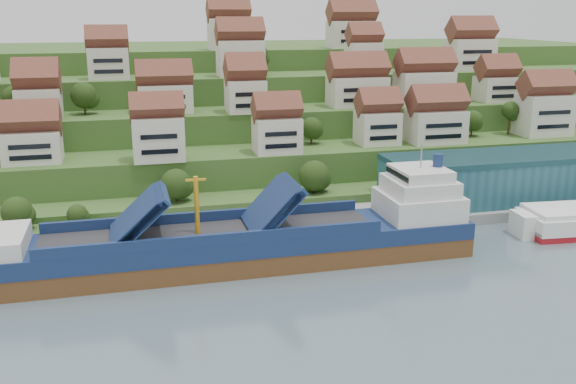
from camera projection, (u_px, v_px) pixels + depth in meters
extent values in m
plane|color=slate|center=(311.00, 256.00, 112.69)|extent=(300.00, 300.00, 0.00)
cube|color=gray|center=(384.00, 216.00, 131.18)|extent=(180.00, 14.00, 2.20)
cube|color=#2D4C1E|center=(231.00, 149.00, 192.39)|extent=(260.00, 128.00, 4.00)
cube|color=#2D4C1E|center=(228.00, 134.00, 196.11)|extent=(260.00, 118.00, 11.00)
cube|color=#2D4C1E|center=(223.00, 119.00, 202.63)|extent=(260.00, 102.00, 18.00)
cube|color=#2D4C1E|center=(219.00, 104.00, 209.15)|extent=(260.00, 86.00, 25.00)
cube|color=#2D4C1E|center=(215.00, 92.00, 216.74)|extent=(260.00, 68.00, 31.00)
cube|color=beige|center=(33.00, 146.00, 134.25)|extent=(11.63, 8.57, 6.58)
cube|color=beige|center=(158.00, 139.00, 135.28)|extent=(10.65, 7.03, 9.26)
cube|color=beige|center=(277.00, 135.00, 143.30)|extent=(10.14, 7.62, 7.86)
cube|color=beige|center=(377.00, 128.00, 152.79)|extent=(9.59, 7.73, 7.66)
cube|color=beige|center=(436.00, 126.00, 154.52)|extent=(13.20, 8.26, 7.76)
cube|color=beige|center=(544.00, 115.00, 163.60)|extent=(12.89, 8.31, 10.33)
cube|color=beige|center=(39.00, 103.00, 145.53)|extent=(9.59, 8.98, 6.89)
cube|color=beige|center=(165.00, 99.00, 154.43)|extent=(12.74, 7.90, 6.71)
cube|color=beige|center=(245.00, 96.00, 154.96)|extent=(9.07, 8.56, 7.76)
cube|color=beige|center=(357.00, 91.00, 165.39)|extent=(14.67, 8.36, 7.48)
cube|color=beige|center=(424.00, 88.00, 168.30)|extent=(14.45, 8.18, 8.50)
cube|color=beige|center=(496.00, 89.00, 174.64)|extent=(10.27, 8.04, 6.60)
cube|color=beige|center=(109.00, 63.00, 162.76)|extent=(10.07, 7.30, 7.85)
cube|color=beige|center=(240.00, 58.00, 169.57)|extent=(11.95, 7.79, 9.36)
cube|color=beige|center=(364.00, 58.00, 176.91)|extent=(8.99, 7.14, 8.50)
cube|color=beige|center=(470.00, 55.00, 187.34)|extent=(12.92, 8.47, 9.04)
cube|color=beige|center=(229.00, 34.00, 184.67)|extent=(11.59, 8.15, 8.79)
cube|color=beige|center=(351.00, 34.00, 195.10)|extent=(13.84, 8.73, 7.97)
ellipsoid|color=#274216|center=(314.00, 176.00, 136.97)|extent=(6.69, 6.69, 6.69)
ellipsoid|color=#274216|center=(176.00, 184.00, 130.09)|extent=(6.26, 6.26, 6.26)
ellipsoid|color=#274216|center=(472.00, 120.00, 162.01)|extent=(5.20, 5.20, 5.20)
ellipsoid|color=#274216|center=(510.00, 110.00, 163.94)|extent=(4.38, 4.38, 4.38)
ellipsoid|color=#274216|center=(311.00, 128.00, 152.45)|extent=(5.19, 5.19, 5.19)
ellipsoid|color=#274216|center=(410.00, 81.00, 173.00)|extent=(4.61, 4.61, 4.61)
ellipsoid|color=#274216|center=(15.00, 98.00, 149.00)|extent=(5.73, 5.73, 5.73)
ellipsoid|color=#274216|center=(84.00, 95.00, 151.32)|extent=(6.19, 6.19, 6.19)
ellipsoid|color=#274216|center=(256.00, 55.00, 174.16)|extent=(6.68, 6.68, 6.68)
ellipsoid|color=#274216|center=(345.00, 57.00, 183.36)|extent=(4.34, 4.34, 4.34)
ellipsoid|color=#274216|center=(370.00, 60.00, 183.38)|extent=(4.13, 4.13, 4.13)
ellipsoid|color=#274216|center=(17.00, 212.00, 116.64)|extent=(5.61, 5.61, 5.61)
ellipsoid|color=#274216|center=(77.00, 214.00, 119.49)|extent=(3.87, 3.87, 3.87)
cube|color=#245863|center=(519.00, 176.00, 139.06)|extent=(60.00, 15.00, 10.00)
cylinder|color=gray|center=(386.00, 200.00, 124.66)|extent=(0.16, 0.16, 8.00)
cube|color=maroon|center=(390.00, 182.00, 123.84)|extent=(1.20, 0.05, 0.80)
cube|color=brown|center=(225.00, 260.00, 108.10)|extent=(85.52, 13.23, 5.48)
cube|color=navy|center=(224.00, 240.00, 107.10)|extent=(85.52, 13.36, 2.85)
cube|color=#262628|center=(211.00, 233.00, 106.19)|extent=(54.82, 11.23, 0.33)
cube|color=navy|center=(135.00, 217.00, 102.32)|extent=(8.22, 12.11, 7.58)
cube|color=navy|center=(269.00, 207.00, 107.55)|extent=(7.81, 12.11, 8.01)
cylinder|color=orange|center=(197.00, 206.00, 104.37)|extent=(0.77, 0.77, 9.87)
cube|color=silver|center=(419.00, 205.00, 114.53)|extent=(13.17, 12.51, 4.39)
cube|color=silver|center=(420.00, 186.00, 113.58)|extent=(10.97, 11.19, 2.74)
cube|color=silver|center=(420.00, 173.00, 112.96)|extent=(8.78, 9.87, 1.97)
cylinder|color=navy|center=(438.00, 161.00, 113.19)|extent=(1.76, 1.76, 2.41)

